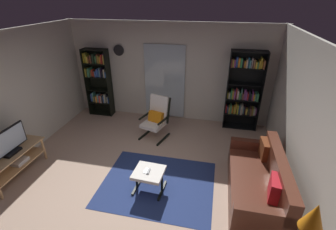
{
  "coord_description": "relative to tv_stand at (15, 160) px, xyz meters",
  "views": [
    {
      "loc": [
        1.28,
        -3.15,
        3.18
      ],
      "look_at": [
        0.34,
        1.19,
        0.92
      ],
      "focal_mm": 25.42,
      "sensor_mm": 36.0,
      "label": 1
    }
  ],
  "objects": [
    {
      "name": "tv_remote",
      "position": [
        2.6,
        0.16,
        0.07
      ],
      "size": [
        0.04,
        0.14,
        0.02
      ],
      "primitive_type": "cube",
      "rotation": [
        0.0,
        0.0,
        0.03
      ],
      "color": "black",
      "rests_on": "ottoman"
    },
    {
      "name": "wall_clock",
      "position": [
        0.99,
        3.04,
        1.5
      ],
      "size": [
        0.29,
        0.03,
        0.29
      ],
      "color": "silver"
    },
    {
      "name": "cell_phone",
      "position": [
        2.56,
        0.17,
        0.07
      ],
      "size": [
        0.1,
        0.15,
        0.01
      ],
      "primitive_type": "cube",
      "rotation": [
        0.0,
        0.0,
        -0.21
      ],
      "color": "black",
      "rests_on": "ottoman"
    },
    {
      "name": "wall_right",
      "position": [
        5.04,
        0.21,
        0.95
      ],
      "size": [
        0.06,
        6.0,
        2.6
      ],
      "primitive_type": "cube",
      "color": "beige",
      "rests_on": "ground"
    },
    {
      "name": "television",
      "position": [
        0.0,
        -0.01,
        0.41
      ],
      "size": [
        0.2,
        0.81,
        0.49
      ],
      "color": "black",
      "rests_on": "tv_stand"
    },
    {
      "name": "area_rug",
      "position": [
        2.72,
        0.34,
        -0.34
      ],
      "size": [
        2.07,
        1.65,
        0.01
      ],
      "primitive_type": "cube",
      "color": "navy",
      "rests_on": "ground"
    },
    {
      "name": "bookshelf_near_tv",
      "position": [
        0.37,
        2.87,
        0.69
      ],
      "size": [
        0.68,
        0.3,
        1.9
      ],
      "color": "black",
      "rests_on": "ground"
    },
    {
      "name": "floor_lamp_by_sofa",
      "position": [
        4.55,
        -1.3,
        0.99
      ],
      "size": [
        0.22,
        0.22,
        1.63
      ],
      "color": "#A5A5AD",
      "rests_on": "ground"
    },
    {
      "name": "ottoman",
      "position": [
        2.6,
        0.18,
        -0.01
      ],
      "size": [
        0.54,
        0.51,
        0.41
      ],
      "color": "white",
      "rests_on": "ground"
    },
    {
      "name": "bookshelf_near_sofa",
      "position": [
        4.3,
        2.9,
        0.68
      ],
      "size": [
        0.84,
        0.3,
        2.02
      ],
      "color": "black",
      "rests_on": "ground"
    },
    {
      "name": "wall_back",
      "position": [
        2.34,
        3.11,
        0.95
      ],
      "size": [
        5.6,
        0.06,
        2.6
      ],
      "primitive_type": "cube",
      "color": "beige",
      "rests_on": "ground"
    },
    {
      "name": "leather_sofa",
      "position": [
        4.49,
        0.41,
        -0.05
      ],
      "size": [
        0.84,
        1.87,
        0.82
      ],
      "color": "#52281B",
      "rests_on": "ground"
    },
    {
      "name": "glass_door_panel",
      "position": [
        2.23,
        3.04,
        0.7
      ],
      "size": [
        1.1,
        0.01,
        2.0
      ],
      "primitive_type": "cube",
      "color": "silver"
    },
    {
      "name": "lounge_armchair",
      "position": [
        2.26,
        2.0,
        0.19
      ],
      "size": [
        0.72,
        0.78,
        1.02
      ],
      "color": "black",
      "rests_on": "ground"
    },
    {
      "name": "ground_plane",
      "position": [
        2.34,
        0.21,
        -0.35
      ],
      "size": [
        7.02,
        7.02,
        0.0
      ],
      "primitive_type": "plane",
      "color": "tan"
    },
    {
      "name": "tv_stand",
      "position": [
        0.0,
        0.0,
        0.0
      ],
      "size": [
        0.43,
        1.26,
        0.53
      ],
      "color": "tan",
      "rests_on": "ground"
    }
  ]
}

